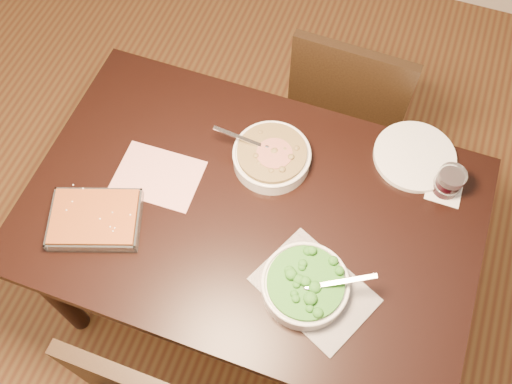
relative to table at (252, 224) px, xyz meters
The scene contains 11 objects.
ground 0.65m from the table, ahead, with size 4.00×4.00×0.00m, color #4D2816.
table is the anchor object (origin of this frame).
magazine_a 0.34m from the table, behind, with size 0.27×0.20×0.01m, color #B3333D.
magazine_b 0.33m from the table, 34.66° to the right, with size 0.32×0.23×0.01m, color #222229.
coaster 0.62m from the table, 26.73° to the left, with size 0.11×0.11×0.00m, color white.
stew_bowl 0.23m from the table, 89.72° to the left, with size 0.28×0.25×0.09m.
broccoli_bowl 0.32m from the table, 38.89° to the right, with size 0.27×0.25×0.10m.
baking_dish 0.49m from the table, 155.04° to the right, with size 0.32×0.28×0.05m.
wine_tumbler 0.63m from the table, 26.73° to the left, with size 0.09×0.09×0.10m.
dinner_plate 0.57m from the table, 39.81° to the left, with size 0.27×0.27×0.02m, color white.
chair_far 0.73m from the table, 77.30° to the left, with size 0.44×0.44×0.92m.
Camera 1 is at (0.28, -0.74, 2.33)m, focal length 40.00 mm.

